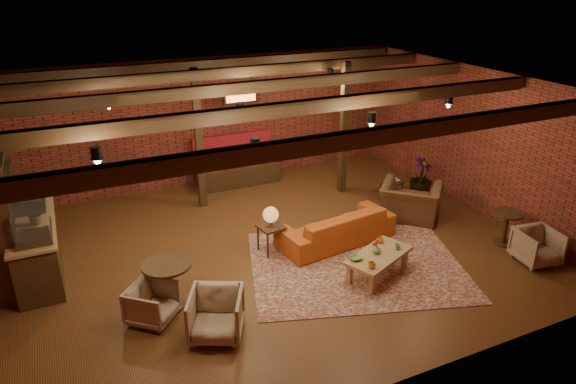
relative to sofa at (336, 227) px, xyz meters
name	(u,v)px	position (x,y,z in m)	size (l,w,h in m)	color
floor	(269,250)	(-1.36, 0.26, -0.35)	(10.00, 10.00, 0.00)	#402710
ceiling	(267,89)	(-1.36, 0.26, 2.85)	(10.00, 8.00, 0.02)	black
wall_back	(207,122)	(-1.36, 4.26, 1.25)	(10.00, 0.02, 3.20)	brown
wall_front	(396,285)	(-1.36, -3.74, 1.25)	(10.00, 0.02, 3.20)	brown
wall_right	(475,141)	(3.64, 0.26, 1.25)	(0.02, 8.00, 3.20)	brown
ceiling_beams	(267,96)	(-1.36, 0.26, 2.73)	(9.80, 6.40, 0.22)	black
ceiling_pipe	(237,91)	(-1.36, 1.86, 2.50)	(0.12, 0.12, 9.60)	black
post_left	(199,140)	(-1.96, 2.86, 1.25)	(0.16, 0.16, 3.20)	black
post_right	(344,129)	(1.44, 2.26, 1.25)	(0.16, 0.16, 3.20)	black
service_counter	(34,233)	(-5.46, 1.26, 0.45)	(0.80, 2.50, 1.60)	black
plant_counter	(36,206)	(-5.36, 1.46, 0.87)	(0.35, 0.39, 0.30)	#337F33
shelving_hutch	(4,215)	(-5.86, 1.36, 0.85)	(0.52, 2.00, 2.40)	black
banquette	(237,165)	(-0.76, 3.81, 0.15)	(2.10, 0.70, 1.00)	maroon
service_sign	(240,97)	(-0.76, 3.36, 2.00)	(0.86, 0.06, 0.30)	#F65918
ceiling_spotlights	(267,108)	(-1.36, 0.26, 2.51)	(6.40, 4.40, 0.28)	black
rug	(356,265)	(-0.11, -0.97, -0.34)	(3.89, 2.97, 0.01)	maroon
sofa	(336,227)	(0.00, 0.00, 0.00)	(2.40, 0.94, 0.70)	#AD4B18
coffee_table	(378,257)	(0.04, -1.42, 0.05)	(1.47, 1.13, 0.70)	#A8764E
side_table_lamp	(271,218)	(-1.35, 0.19, 0.38)	(0.52, 0.52, 0.96)	black
round_table_left	(168,278)	(-3.55, -0.79, 0.21)	(0.79, 0.79, 0.82)	black
armchair_a	(152,302)	(-3.88, -1.02, -0.01)	(0.66, 0.62, 0.68)	#C5B499
armchair_b	(216,313)	(-3.07, -1.78, 0.05)	(0.78, 0.73, 0.80)	#C5B499
armchair_right	(411,196)	(2.03, 0.28, 0.19)	(1.24, 0.80, 1.08)	brown
side_table_book	(392,182)	(2.22, 1.26, 0.12)	(0.57, 0.57, 0.53)	black
round_table_right	(506,223)	(3.04, -1.48, 0.12)	(0.60, 0.60, 0.70)	black
armchair_far	(537,245)	(3.04, -2.25, 0.01)	(0.71, 0.66, 0.73)	#C5B499
plant_tall	(425,139)	(3.04, 1.20, 1.09)	(1.62, 1.62, 2.88)	#4C7F4C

